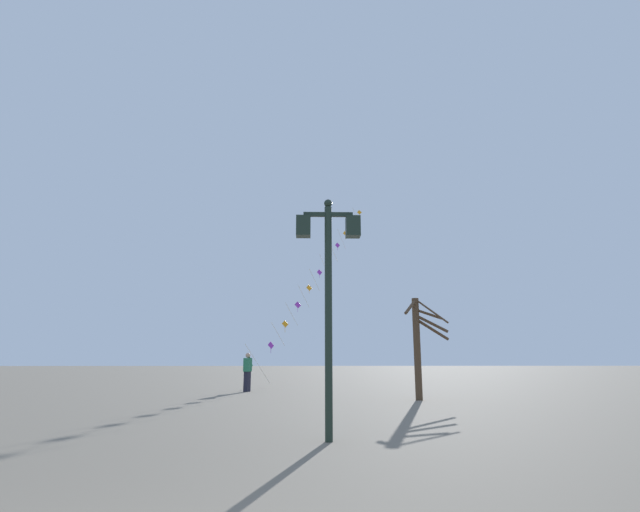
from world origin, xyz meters
name	(u,v)px	position (x,y,z in m)	size (l,w,h in m)	color
ground_plane	(277,392)	(0.00, 20.00, 0.00)	(160.00, 160.00, 0.00)	#756B5B
twin_lantern_lamp_post	(328,268)	(1.78, 6.90, 3.14)	(1.25, 0.28, 4.53)	#1E2D23
kite_train	(319,273)	(2.06, 28.27, 6.88)	(7.33, 13.03, 13.17)	brown
kite_flyer	(248,371)	(-1.35, 20.12, 0.90)	(0.39, 0.62, 1.71)	#1E1E2D
bare_tree	(419,342)	(5.43, 15.41, 2.05)	(1.94, 1.54, 3.65)	#4C3826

